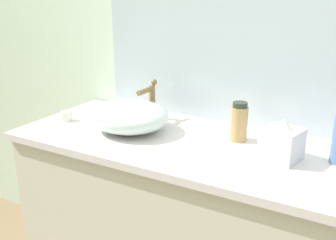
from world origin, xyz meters
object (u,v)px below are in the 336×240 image
Objects in this scene: lotion_bottle at (239,122)px; tissue_box at (282,142)px; candle_jar at (67,116)px; sink_basin at (129,116)px.

lotion_bottle is 0.22m from tissue_box.
lotion_bottle reaches higher than tissue_box.
candle_jar is (-0.96, -0.05, -0.04)m from tissue_box.
lotion_bottle is at bearing 152.60° from tissue_box.
tissue_box is at bearing -27.40° from lotion_bottle.
lotion_bottle is 0.79m from candle_jar.
tissue_box reaches higher than sink_basin.
tissue_box is at bearing 1.35° from sink_basin.
sink_basin is at bearing -165.50° from lotion_bottle.
lotion_bottle is 2.94× the size of candle_jar.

